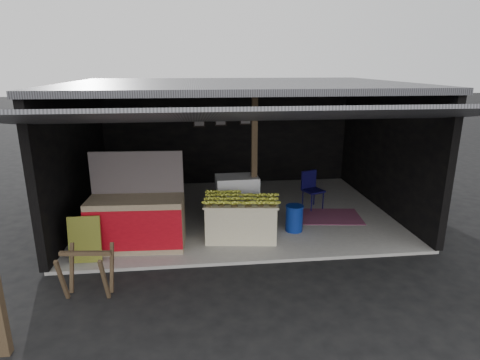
{
  "coord_description": "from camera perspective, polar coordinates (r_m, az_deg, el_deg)",
  "views": [
    {
      "loc": [
        -0.95,
        -6.29,
        3.39
      ],
      "look_at": [
        -0.04,
        1.55,
        1.1
      ],
      "focal_mm": 30.0,
      "sensor_mm": 36.0,
      "label": 1
    }
  ],
  "objects": [
    {
      "name": "ground",
      "position": [
        7.21,
        1.78,
        -11.89
      ],
      "size": [
        80.0,
        80.0,
        0.0
      ],
      "primitive_type": "plane",
      "color": "black",
      "rests_on": "ground"
    },
    {
      "name": "concrete_slab",
      "position": [
        9.46,
        -0.41,
        -4.63
      ],
      "size": [
        7.0,
        5.0,
        0.06
      ],
      "primitive_type": "cube",
      "color": "gray",
      "rests_on": "ground"
    },
    {
      "name": "shophouse",
      "position": [
        9.25,
        -0.64,
        8.15
      ],
      "size": [
        7.4,
        7.29,
        3.02
      ],
      "color": "black",
      "rests_on": "ground"
    },
    {
      "name": "banana_table",
      "position": [
        7.94,
        0.14,
        -5.57
      ],
      "size": [
        1.51,
        1.04,
        0.78
      ],
      "rotation": [
        0.0,
        0.0,
        -0.12
      ],
      "color": "silver",
      "rests_on": "concrete_slab"
    },
    {
      "name": "banana_pile",
      "position": [
        7.78,
        0.14,
        -2.4
      ],
      "size": [
        1.39,
        0.93,
        0.15
      ],
      "primitive_type": null,
      "rotation": [
        0.0,
        0.0,
        -0.12
      ],
      "color": "yellow",
      "rests_on": "banana_table"
    },
    {
      "name": "white_crate",
      "position": [
        8.77,
        -0.42,
        -2.65
      ],
      "size": [
        0.93,
        0.65,
        1.01
      ],
      "rotation": [
        0.0,
        0.0,
        0.04
      ],
      "color": "white",
      "rests_on": "concrete_slab"
    },
    {
      "name": "neighbor_stall",
      "position": [
        7.73,
        -14.44,
        -5.6
      ],
      "size": [
        1.76,
        0.86,
        1.78
      ],
      "rotation": [
        0.0,
        0.0,
        -0.05
      ],
      "color": "#998466",
      "rests_on": "concrete_slab"
    },
    {
      "name": "green_signboard",
      "position": [
        7.5,
        -21.22,
        -7.9
      ],
      "size": [
        0.55,
        0.17,
        0.82
      ],
      "primitive_type": "cube",
      "rotation": [
        -0.16,
        0.0,
        0.0
      ],
      "color": "black",
      "rests_on": "concrete_slab"
    },
    {
      "name": "sawhorse",
      "position": [
        6.51,
        -20.92,
        -11.64
      ],
      "size": [
        0.76,
        0.71,
        0.74
      ],
      "rotation": [
        0.0,
        0.0,
        -0.1
      ],
      "color": "#4C3B26",
      "rests_on": "ground"
    },
    {
      "name": "water_barrel",
      "position": [
        8.37,
        7.72,
        -5.5
      ],
      "size": [
        0.35,
        0.35,
        0.52
      ],
      "primitive_type": "cylinder",
      "color": "navy",
      "rests_on": "concrete_slab"
    },
    {
      "name": "plastic_chair",
      "position": [
        9.71,
        10.07,
        -0.87
      ],
      "size": [
        0.55,
        0.55,
        0.89
      ],
      "rotation": [
        0.0,
        0.0,
        0.38
      ],
      "color": "#0C0936",
      "rests_on": "concrete_slab"
    },
    {
      "name": "magenta_rug",
      "position": [
        9.34,
        12.25,
        -5.08
      ],
      "size": [
        1.61,
        1.18,
        0.01
      ],
      "primitive_type": "cube",
      "rotation": [
        0.0,
        0.0,
        -0.13
      ],
      "color": "maroon",
      "rests_on": "concrete_slab"
    },
    {
      "name": "picture_frames",
      "position": [
        11.31,
        -2.6,
        8.74
      ],
      "size": [
        1.62,
        0.04,
        0.46
      ],
      "color": "black",
      "rests_on": "shophouse"
    }
  ]
}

